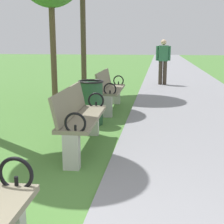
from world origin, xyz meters
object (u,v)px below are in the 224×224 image
at_px(pedestrian_walking, 163,60).
at_px(park_bench_2, 80,117).
at_px(trash_bin, 91,102).
at_px(park_bench_3, 110,89).

bearing_deg(pedestrian_walking, park_bench_2, -99.49).
bearing_deg(trash_bin, park_bench_3, 83.88).
xyz_separation_m(park_bench_3, trash_bin, (-0.15, -1.37, -0.06)).
bearing_deg(pedestrian_walking, park_bench_3, -105.10).
xyz_separation_m(park_bench_2, pedestrian_walking, (1.24, 7.44, 0.44)).
distance_m(park_bench_3, pedestrian_walking, 4.80).
bearing_deg(park_bench_3, trash_bin, -96.12).
relative_size(park_bench_3, pedestrian_walking, 0.99).
bearing_deg(park_bench_2, park_bench_3, 90.00).
relative_size(park_bench_2, park_bench_3, 1.01).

